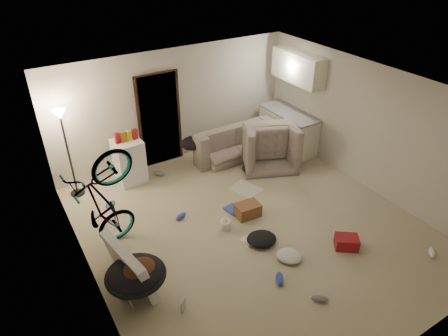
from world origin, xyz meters
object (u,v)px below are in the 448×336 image
armchair (266,146)px  drink_case_a (248,210)px  drink_case_b (347,242)px  saucer_chair (136,279)px  sofa (230,142)px  juicer (225,224)px  tv_box (129,266)px  floor_lamp (64,135)px  bicycle (108,224)px  kitchen_counter (288,131)px  mini_fridge (129,161)px

armchair → drink_case_a: size_ratio=2.65×
drink_case_a → drink_case_b: (0.93, -1.57, -0.02)m
saucer_chair → drink_case_a: (2.42, 0.75, -0.24)m
sofa → drink_case_a: sofa is taller
drink_case_a → drink_case_b: drink_case_a is taller
sofa → drink_case_b: bearing=88.5°
juicer → drink_case_b: bearing=-44.4°
armchair → juicer: (-2.04, -1.58, -0.28)m
armchair → tv_box: bearing=49.4°
drink_case_b → juicer: size_ratio=1.45×
floor_lamp → sofa: floor_lamp is taller
armchair → tv_box: 4.36m
bicycle → drink_case_a: (2.42, -0.46, -0.38)m
kitchen_counter → drink_case_a: (-2.31, -1.71, -0.31)m
tv_box → drink_case_b: bearing=-28.0°
juicer → tv_box: bearing=-169.5°
drink_case_a → drink_case_b: bearing=-55.4°
floor_lamp → drink_case_b: bearing=-48.8°
bicycle → drink_case_b: bearing=-129.1°
saucer_chair → mini_fridge: bearing=71.6°
floor_lamp → sofa: 3.64m
saucer_chair → drink_case_a: 2.54m
tv_box → bicycle: bearing=80.2°
drink_case_a → juicer: 0.57m
floor_lamp → drink_case_a: floor_lamp is taller
mini_fridge → juicer: mini_fridge is taller
kitchen_counter → armchair: (-0.82, -0.25, -0.06)m
armchair → kitchen_counter: bearing=-140.2°
saucer_chair → juicer: saucer_chair is taller
sofa → tv_box: bearing=37.0°
floor_lamp → juicer: floor_lamp is taller
kitchen_counter → juicer: size_ratio=5.83×
kitchen_counter → drink_case_a: bearing=-143.5°
saucer_chair → tv_box: tv_box is taller
kitchen_counter → tv_box: size_ratio=1.34×
saucer_chair → drink_case_b: 3.45m
bicycle → drink_case_b: bicycle is taller
saucer_chair → juicer: bearing=18.8°
floor_lamp → bicycle: bearing=-87.0°
bicycle → mini_fridge: size_ratio=2.04×
sofa → drink_case_a: (-0.97, -2.16, -0.17)m
mini_fridge → drink_case_b: mini_fridge is taller
juicer → mini_fridge: bearing=109.9°
sofa → juicer: 2.75m
floor_lamp → kitchen_counter: floor_lamp is taller
kitchen_counter → saucer_chair: bearing=-152.5°
mini_fridge → tv_box: size_ratio=0.84×
saucer_chair → tv_box: (0.00, 0.29, 0.01)m
kitchen_counter → drink_case_a: 2.89m
saucer_chair → juicer: size_ratio=3.34×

